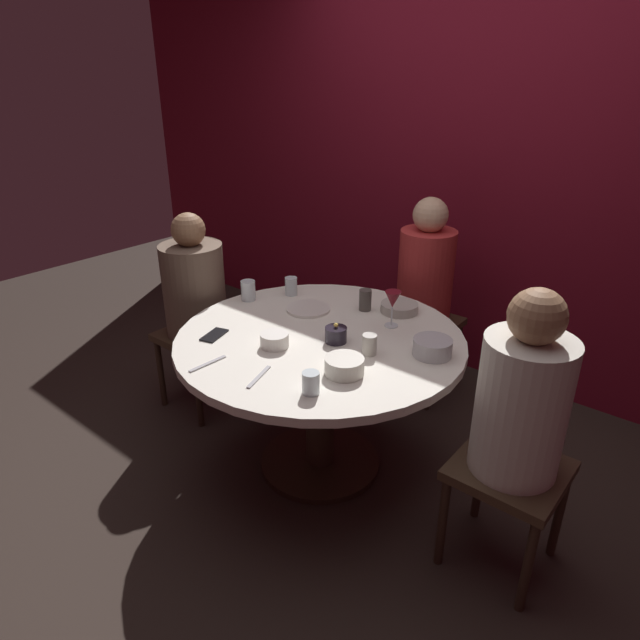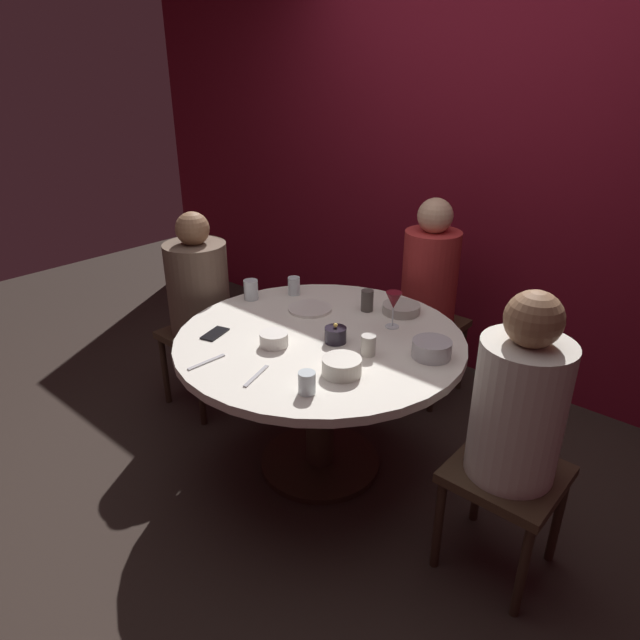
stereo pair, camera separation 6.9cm
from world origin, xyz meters
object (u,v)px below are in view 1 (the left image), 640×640
bowl_salad_center (399,308)px  seated_diner_back (425,278)px  seated_diner_right (521,408)px  cup_far_edge (370,344)px  bowl_sauce_side (275,340)px  cell_phone (214,335)px  cup_center_front (365,300)px  dining_table (320,365)px  candle_holder (336,334)px  cup_near_candle (311,383)px  wine_glass (393,301)px  bowl_serving_large (432,347)px  seated_diner_left (195,292)px  bowl_small_white (344,366)px  cup_by_left_diner (248,291)px  dinner_plate (308,309)px  cup_by_right_diner (291,286)px

bowl_salad_center → seated_diner_back: bearing=105.0°
seated_diner_right → cup_far_edge: (-0.66, 0.00, 0.04)m
bowl_salad_center → cup_far_edge: (0.14, -0.46, 0.02)m
bowl_sauce_side → cup_far_edge: (0.36, 0.21, 0.01)m
seated_diner_right → cell_phone: seated_diner_right is taller
seated_diner_back → cup_center_front: (-0.01, -0.58, 0.04)m
dining_table → candle_holder: (0.09, 0.00, 0.19)m
seated_diner_right → cup_near_candle: seated_diner_right is taller
wine_glass → bowl_serving_large: bearing=-24.8°
candle_holder → cup_far_edge: candle_holder is taller
bowl_serving_large → cup_near_candle: 0.59m
seated_diner_left → candle_holder: bearing=0.1°
dining_table → cup_near_candle: 0.53m
bowl_small_white → cup_far_edge: bearing=95.4°
cup_near_candle → cup_by_left_diner: size_ratio=0.83×
seated_diner_right → dinner_plate: size_ratio=5.39×
cup_far_edge → wine_glass: bearing=105.2°
cup_by_left_diner → cup_center_front: 0.62m
bowl_serving_large → cup_near_candle: (-0.20, -0.56, 0.01)m
bowl_serving_large → bowl_sauce_side: (-0.57, -0.37, -0.01)m
dining_table → bowl_sauce_side: 0.29m
seated_diner_left → cup_center_front: seated_diner_left is taller
cup_near_candle → cup_center_front: (-0.30, 0.77, 0.01)m
bowl_serving_large → seated_diner_right: bearing=-19.7°
bowl_sauce_side → cup_center_front: 0.58m
cup_near_candle → cup_by_right_diner: cup_by_right_diner is taller
dinner_plate → bowl_salad_center: bowl_salad_center is taller
seated_diner_left → wine_glass: size_ratio=6.57×
dining_table → cup_near_candle: bearing=-54.6°
seated_diner_right → cup_center_front: bearing=-21.5°
seated_diner_right → bowl_serving_large: seated_diner_right is taller
cup_by_left_diner → cup_by_right_diner: bearing=58.1°
seated_diner_right → bowl_sauce_side: (-1.03, -0.21, 0.02)m
seated_diner_left → seated_diner_right: size_ratio=0.97×
dinner_plate → dining_table: bearing=-39.2°
cell_phone → bowl_serving_large: bearing=-167.7°
seated_diner_left → cup_far_edge: bearing=0.1°
bowl_sauce_side → cup_near_candle: cup_near_candle is taller
seated_diner_back → bowl_serving_large: (0.49, -0.79, 0.03)m
seated_diner_left → cup_far_edge: (1.17, 0.00, 0.06)m
bowl_small_white → cup_far_edge: 0.21m
bowl_serving_large → bowl_salad_center: (-0.35, 0.30, -0.01)m
bowl_serving_large → cup_by_right_diner: cup_by_right_diner is taller
bowl_salad_center → cup_far_edge: bearing=-73.0°
cell_phone → cup_by_right_diner: size_ratio=1.45×
cell_phone → bowl_sauce_side: size_ratio=1.11×
seated_diner_left → cup_by_right_diner: seated_diner_left is taller
bowl_sauce_side → cup_near_candle: 0.42m
cell_phone → seated_diner_right: bearing=176.8°
wine_glass → cup_by_left_diner: bearing=-164.9°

